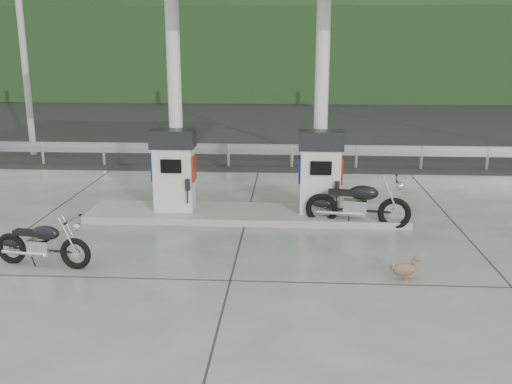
# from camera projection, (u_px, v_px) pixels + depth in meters

# --- Properties ---
(ground) EXTENTS (160.00, 160.00, 0.00)m
(ground) POSITION_uv_depth(u_px,v_px,m) (236.00, 259.00, 10.26)
(ground) COLOR black
(ground) RESTS_ON ground
(forecourt_apron) EXTENTS (18.00, 14.00, 0.02)m
(forecourt_apron) POSITION_uv_depth(u_px,v_px,m) (236.00, 259.00, 10.26)
(forecourt_apron) COLOR slate
(forecourt_apron) RESTS_ON ground
(pump_island) EXTENTS (7.00, 1.40, 0.15)m
(pump_island) POSITION_uv_depth(u_px,v_px,m) (247.00, 214.00, 12.65)
(pump_island) COLOR gray
(pump_island) RESTS_ON forecourt_apron
(gas_pump_left) EXTENTS (0.95, 0.55, 1.80)m
(gas_pump_left) POSITION_uv_depth(u_px,v_px,m) (174.00, 170.00, 12.50)
(gas_pump_left) COLOR silver
(gas_pump_left) RESTS_ON pump_island
(gas_pump_right) EXTENTS (0.95, 0.55, 1.80)m
(gas_pump_right) POSITION_uv_depth(u_px,v_px,m) (320.00, 172.00, 12.31)
(gas_pump_right) COLOR silver
(gas_pump_right) RESTS_ON pump_island
(canopy_column_left) EXTENTS (0.30, 0.30, 5.00)m
(canopy_column_left) POSITION_uv_depth(u_px,v_px,m) (175.00, 95.00, 12.48)
(canopy_column_left) COLOR white
(canopy_column_left) RESTS_ON pump_island
(canopy_column_right) EXTENTS (0.30, 0.30, 5.00)m
(canopy_column_right) POSITION_uv_depth(u_px,v_px,m) (321.00, 96.00, 12.29)
(canopy_column_right) COLOR white
(canopy_column_right) RESTS_ON pump_island
(guardrail) EXTENTS (26.00, 0.16, 1.42)m
(guardrail) POSITION_uv_depth(u_px,v_px,m) (260.00, 144.00, 17.81)
(guardrail) COLOR #9FA3A6
(guardrail) RESTS_ON ground
(road) EXTENTS (60.00, 7.00, 0.01)m
(road) POSITION_uv_depth(u_px,v_px,m) (265.00, 147.00, 21.36)
(road) COLOR black
(road) RESTS_ON ground
(utility_pole_a) EXTENTS (0.22, 0.22, 8.00)m
(utility_pole_a) POSITION_uv_depth(u_px,v_px,m) (22.00, 36.00, 18.89)
(utility_pole_a) COLOR #9A9994
(utility_pole_a) RESTS_ON ground
(utility_pole_b) EXTENTS (0.22, 0.22, 8.00)m
(utility_pole_b) POSITION_uv_depth(u_px,v_px,m) (325.00, 36.00, 18.30)
(utility_pole_b) COLOR #9A9994
(utility_pole_b) RESTS_ON ground
(tree_band) EXTENTS (80.00, 6.00, 6.00)m
(tree_band) POSITION_uv_depth(u_px,v_px,m) (278.00, 55.00, 38.47)
(tree_band) COLOR black
(tree_band) RESTS_ON ground
(forested_hills) EXTENTS (100.00, 40.00, 140.00)m
(forested_hills) POSITION_uv_depth(u_px,v_px,m) (283.00, 75.00, 68.19)
(forested_hills) COLOR black
(forested_hills) RESTS_ON ground
(motorcycle_left) EXTENTS (1.73, 0.77, 0.79)m
(motorcycle_left) POSITION_uv_depth(u_px,v_px,m) (42.00, 244.00, 9.82)
(motorcycle_left) COLOR black
(motorcycle_left) RESTS_ON forecourt_apron
(motorcycle_right) EXTENTS (2.12, 0.97, 0.97)m
(motorcycle_right) POSITION_uv_depth(u_px,v_px,m) (358.00, 204.00, 11.92)
(motorcycle_right) COLOR black
(motorcycle_right) RESTS_ON forecourt_apron
(duck) EXTENTS (0.51, 0.23, 0.36)m
(duck) POSITION_uv_depth(u_px,v_px,m) (405.00, 270.00, 9.28)
(duck) COLOR brown
(duck) RESTS_ON forecourt_apron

